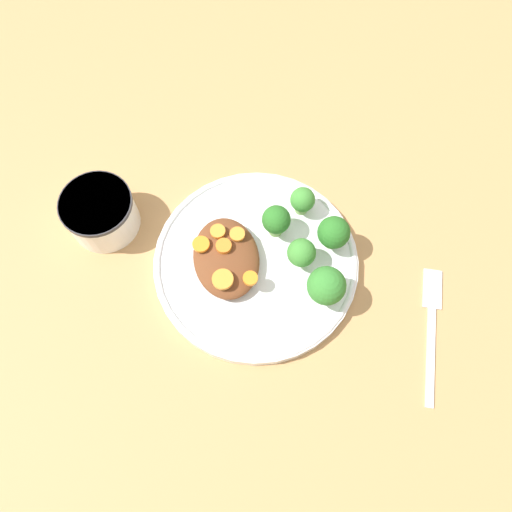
# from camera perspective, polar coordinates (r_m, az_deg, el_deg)

# --- Properties ---
(ground_plane) EXTENTS (4.00, 4.00, 0.00)m
(ground_plane) POSITION_cam_1_polar(r_m,az_deg,el_deg) (0.67, 0.00, -1.02)
(ground_plane) COLOR tan
(plate) EXTENTS (0.27, 0.27, 0.02)m
(plate) POSITION_cam_1_polar(r_m,az_deg,el_deg) (0.66, 0.00, -0.68)
(plate) COLOR white
(plate) RESTS_ON ground_plane
(dip_bowl) EXTENTS (0.10, 0.10, 0.06)m
(dip_bowl) POSITION_cam_1_polar(r_m,az_deg,el_deg) (0.69, -17.38, 4.84)
(dip_bowl) COLOR white
(dip_bowl) RESTS_ON ground_plane
(stew_mound) EXTENTS (0.11, 0.08, 0.03)m
(stew_mound) POSITION_cam_1_polar(r_m,az_deg,el_deg) (0.64, -3.42, -0.20)
(stew_mound) COLOR brown
(stew_mound) RESTS_ON plate
(broccoli_floret_0) EXTENTS (0.04, 0.04, 0.05)m
(broccoli_floret_0) POSITION_cam_1_polar(r_m,az_deg,el_deg) (0.63, 5.21, 0.32)
(broccoli_floret_0) COLOR #759E51
(broccoli_floret_0) RESTS_ON plate
(broccoli_floret_1) EXTENTS (0.03, 0.03, 0.04)m
(broccoli_floret_1) POSITION_cam_1_polar(r_m,az_deg,el_deg) (0.66, 5.33, 6.34)
(broccoli_floret_1) COLOR #7FA85B
(broccoli_floret_1) RESTS_ON plate
(broccoli_floret_2) EXTENTS (0.05, 0.05, 0.06)m
(broccoli_floret_2) POSITION_cam_1_polar(r_m,az_deg,el_deg) (0.61, 8.05, -3.42)
(broccoli_floret_2) COLOR #7FA85B
(broccoli_floret_2) RESTS_ON plate
(broccoli_floret_3) EXTENTS (0.04, 0.04, 0.05)m
(broccoli_floret_3) POSITION_cam_1_polar(r_m,az_deg,el_deg) (0.64, 2.32, 4.06)
(broccoli_floret_3) COLOR #759E51
(broccoli_floret_3) RESTS_ON plate
(broccoli_floret_4) EXTENTS (0.04, 0.04, 0.06)m
(broccoli_floret_4) POSITION_cam_1_polar(r_m,az_deg,el_deg) (0.64, 8.86, 2.61)
(broccoli_floret_4) COLOR #7FA85B
(broccoli_floret_4) RESTS_ON plate
(carrot_slice_0) EXTENTS (0.02, 0.02, 0.01)m
(carrot_slice_0) POSITION_cam_1_polar(r_m,az_deg,el_deg) (0.64, -4.38, 2.82)
(carrot_slice_0) COLOR orange
(carrot_slice_0) RESTS_ON stew_mound
(carrot_slice_1) EXTENTS (0.02, 0.02, 0.01)m
(carrot_slice_1) POSITION_cam_1_polar(r_m,az_deg,el_deg) (0.61, -0.65, -2.57)
(carrot_slice_1) COLOR orange
(carrot_slice_1) RESTS_ON stew_mound
(carrot_slice_2) EXTENTS (0.02, 0.02, 0.00)m
(carrot_slice_2) POSITION_cam_1_polar(r_m,az_deg,el_deg) (0.64, -2.16, 2.51)
(carrot_slice_2) COLOR orange
(carrot_slice_2) RESTS_ON stew_mound
(carrot_slice_3) EXTENTS (0.03, 0.03, 0.01)m
(carrot_slice_3) POSITION_cam_1_polar(r_m,az_deg,el_deg) (0.61, -3.82, -2.69)
(carrot_slice_3) COLOR orange
(carrot_slice_3) RESTS_ON stew_mound
(carrot_slice_4) EXTENTS (0.02, 0.02, 0.01)m
(carrot_slice_4) POSITION_cam_1_polar(r_m,az_deg,el_deg) (0.63, -3.71, 1.14)
(carrot_slice_4) COLOR orange
(carrot_slice_4) RESTS_ON stew_mound
(carrot_slice_5) EXTENTS (0.02, 0.02, 0.00)m
(carrot_slice_5) POSITION_cam_1_polar(r_m,az_deg,el_deg) (0.63, -6.31, 1.33)
(carrot_slice_5) COLOR orange
(carrot_slice_5) RESTS_ON stew_mound
(fork) EXTENTS (0.17, 0.08, 0.01)m
(fork) POSITION_cam_1_polar(r_m,az_deg,el_deg) (0.68, 19.45, -7.00)
(fork) COLOR silver
(fork) RESTS_ON ground_plane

